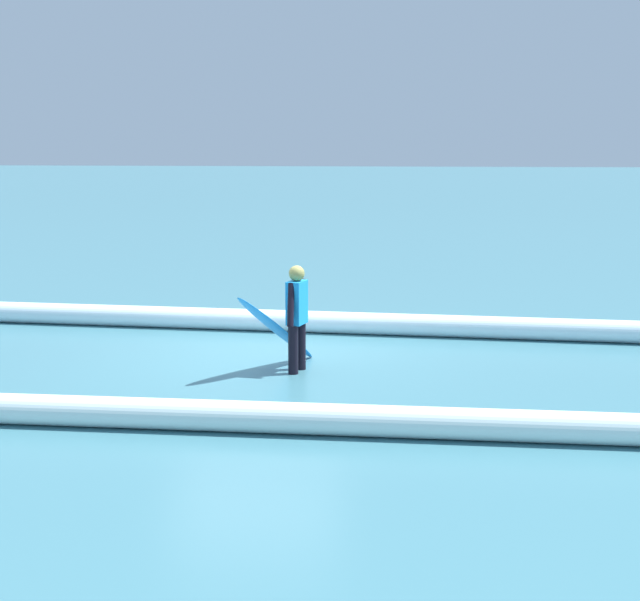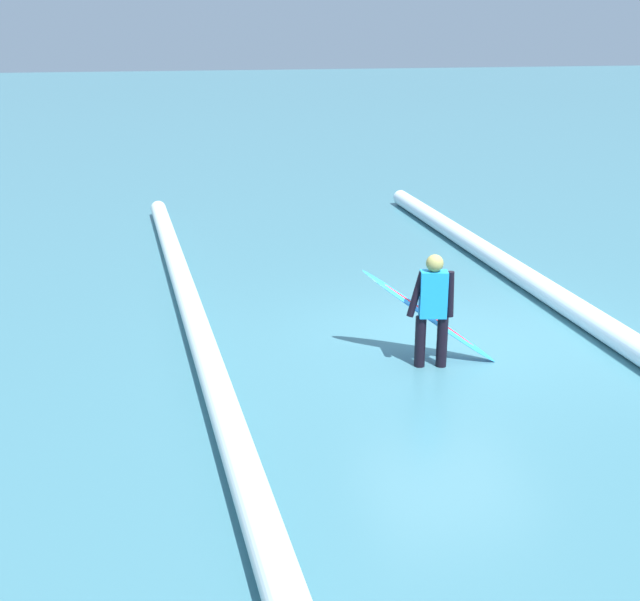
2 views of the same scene
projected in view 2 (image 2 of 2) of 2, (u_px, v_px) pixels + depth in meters
The scene contains 4 objects.
ground_plane at pixel (454, 341), 11.23m from camera, with size 179.05×179.05×0.00m, color #3B727F.
surfer at pixel (433, 305), 10.13m from camera, with size 0.28×0.59×1.49m.
surfboard at pixel (429, 316), 10.50m from camera, with size 1.05×1.74×1.20m.
wave_crest_midground at pixel (199, 332), 11.08m from camera, with size 0.35×0.35×17.17m, color white.
Camera 2 is at (-9.58, 4.63, 4.08)m, focal length 45.07 mm.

